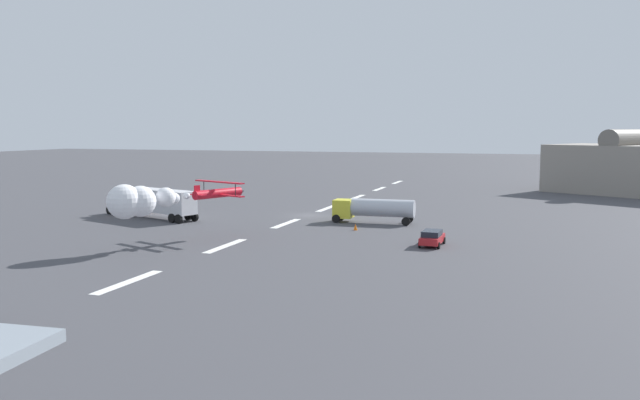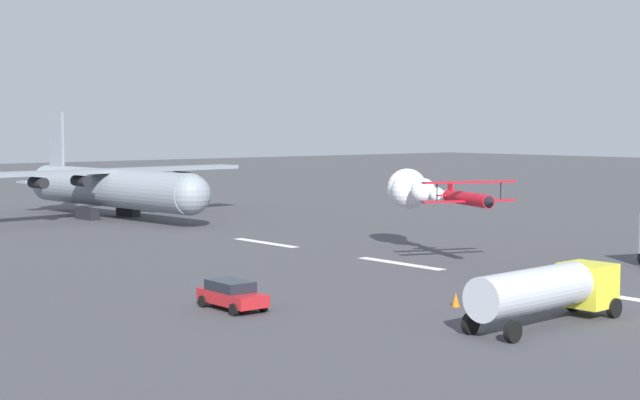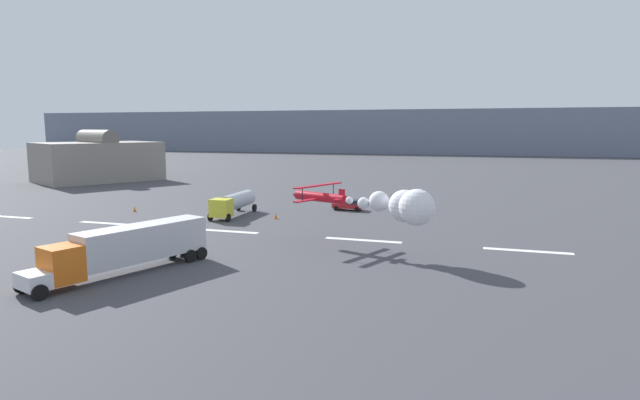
{
  "view_description": "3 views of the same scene",
  "coord_description": "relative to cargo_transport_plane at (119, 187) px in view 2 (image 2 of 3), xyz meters",
  "views": [
    {
      "loc": [
        80.26,
        28.71,
        11.32
      ],
      "look_at": [
        6.75,
        3.89,
        2.84
      ],
      "focal_mm": 37.04,
      "sensor_mm": 36.0,
      "label": 1
    },
    {
      "loc": [
        -24.33,
        47.7,
        9.63
      ],
      "look_at": [
        32.53,
        0.0,
        3.97
      ],
      "focal_mm": 54.35,
      "sensor_mm": 36.0,
      "label": 2
    },
    {
      "loc": [
        35.56,
        -51.76,
        11.45
      ],
      "look_at": [
        19.94,
        -2.71,
        4.38
      ],
      "focal_mm": 29.44,
      "sensor_mm": 36.0,
      "label": 3
    }
  ],
  "objects": [
    {
      "name": "runway_stripe_5",
      "position": [
        -42.04,
        0.6,
        -3.36
      ],
      "size": [
        8.0,
        0.9,
        0.01
      ],
      "primitive_type": "cube",
      "color": "white",
      "rests_on": "ground"
    },
    {
      "name": "runway_stripe_4",
      "position": [
        -57.86,
        0.6,
        -3.36
      ],
      "size": [
        8.0,
        0.9,
        0.01
      ],
      "primitive_type": "cube",
      "color": "white",
      "rests_on": "ground"
    },
    {
      "name": "fuel_tanker_truck",
      "position": [
        -61.71,
        10.24,
        -1.62
      ],
      "size": [
        3.08,
        9.8,
        2.9
      ],
      "color": "yellow",
      "rests_on": "ground"
    },
    {
      "name": "cargo_transport_plane",
      "position": [
        0.0,
        0.0,
        0.0
      ],
      "size": [
        29.22,
        31.6,
        11.21
      ],
      "color": "gray",
      "rests_on": "ground"
    },
    {
      "name": "stunt_biplane_red",
      "position": [
        -37.46,
        -5.42,
        1.31
      ],
      "size": [
        15.21,
        9.17,
        3.16
      ],
      "color": "red"
    },
    {
      "name": "traffic_cone_far",
      "position": [
        -55.56,
        9.84,
        -2.99
      ],
      "size": [
        0.44,
        0.44,
        0.75
      ],
      "primitive_type": "cone",
      "color": "orange",
      "rests_on": "ground"
    },
    {
      "name": "airport_staff_sedan",
      "position": [
        -48.5,
        19.47,
        -2.55
      ],
      "size": [
        4.34,
        2.12,
        1.52
      ],
      "color": "#B21E23",
      "rests_on": "ground"
    },
    {
      "name": "runway_stripe_6",
      "position": [
        -26.21,
        0.6,
        -3.36
      ],
      "size": [
        8.0,
        0.9,
        0.01
      ],
      "primitive_type": "cube",
      "color": "white",
      "rests_on": "ground"
    }
  ]
}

